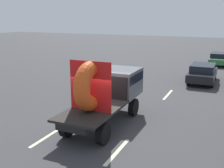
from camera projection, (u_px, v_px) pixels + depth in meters
ground_plane at (98, 127)px, 12.62m from camera, size 120.00×120.00×0.00m
flatbed_truck at (109, 89)px, 13.00m from camera, size 2.02×5.68×3.22m
distant_sedan at (203, 73)px, 20.89m from camera, size 1.88×4.38×1.43m
lane_dash_left_near at (49, 135)px, 11.70m from camera, size 0.16×2.49×0.01m
lane_dash_left_far at (118, 92)px, 18.47m from camera, size 0.16×2.79×0.01m
lane_dash_right_near at (117, 152)px, 10.29m from camera, size 0.16×2.26×0.01m
lane_dash_right_far at (168, 95)px, 17.77m from camera, size 0.16×2.42×0.01m
oncoming_car at (218, 58)px, 28.47m from camera, size 1.67×3.90×1.27m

